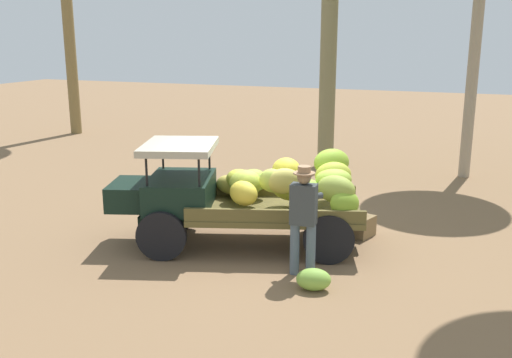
{
  "coord_description": "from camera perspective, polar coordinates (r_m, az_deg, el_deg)",
  "views": [
    {
      "loc": [
        -3.55,
        9.51,
        3.74
      ],
      "look_at": [
        -0.06,
        0.21,
        1.24
      ],
      "focal_mm": 40.76,
      "sensor_mm": 36.0,
      "label": 1
    }
  ],
  "objects": [
    {
      "name": "loose_banana_bunch",
      "position": [
        8.83,
        5.67,
        -9.78
      ],
      "size": [
        0.59,
        0.44,
        0.35
      ],
      "primitive_type": "ellipsoid",
      "rotation": [
        0.0,
        0.03,
        0.17
      ],
      "color": "#83B642",
      "rests_on": "ground"
    },
    {
      "name": "truck",
      "position": [
        10.36,
        -1.34,
        -1.38
      ],
      "size": [
        4.66,
        2.82,
        1.87
      ],
      "rotation": [
        0.0,
        0.0,
        0.3
      ],
      "color": "black",
      "rests_on": "ground"
    },
    {
      "name": "ground_plane",
      "position": [
        10.82,
        0.11,
        -6.09
      ],
      "size": [
        60.0,
        60.0,
        0.0
      ],
      "primitive_type": "plane",
      "color": "#836344"
    },
    {
      "name": "farmer",
      "position": [
        9.06,
        4.68,
        -3.44
      ],
      "size": [
        0.53,
        0.47,
        1.78
      ],
      "rotation": [
        0.0,
        0.0,
        -1.52
      ],
      "color": "#4E5F6E",
      "rests_on": "ground"
    },
    {
      "name": "wooden_crate",
      "position": [
        11.19,
        10.29,
        -4.58
      ],
      "size": [
        0.52,
        0.59,
        0.39
      ],
      "primitive_type": "cube",
      "rotation": [
        0.0,
        0.0,
        1.23
      ],
      "color": "olive",
      "rests_on": "ground"
    }
  ]
}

